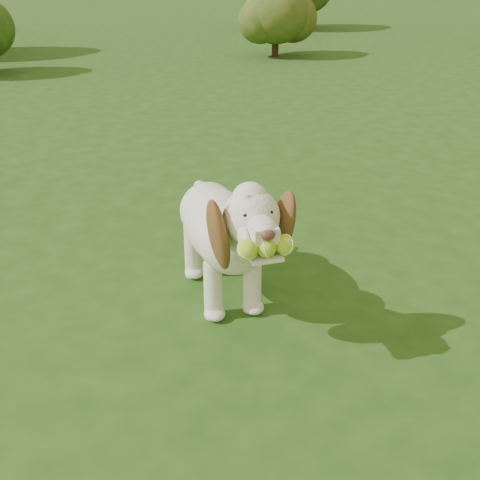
{
  "coord_description": "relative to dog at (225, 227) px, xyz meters",
  "views": [
    {
      "loc": [
        -0.29,
        -3.27,
        1.78
      ],
      "look_at": [
        -0.2,
        -0.61,
        0.5
      ],
      "focal_mm": 45.0,
      "sensor_mm": 36.0,
      "label": 1
    }
  ],
  "objects": [
    {
      "name": "dog",
      "position": [
        0.0,
        0.0,
        0.0
      ],
      "size": [
        0.66,
        1.3,
        0.86
      ],
      "rotation": [
        0.0,
        0.0,
        0.26
      ],
      "color": "white",
      "rests_on": "ground"
    },
    {
      "name": "shrub_c",
      "position": [
        1.05,
        8.8,
        0.29
      ],
      "size": [
        1.22,
        1.22,
        1.26
      ],
      "color": "#382314",
      "rests_on": "ground"
    },
    {
      "name": "ground",
      "position": [
        0.27,
        0.36,
        -0.46
      ],
      "size": [
        80.0,
        80.0,
        0.0
      ],
      "primitive_type": "plane",
      "color": "#224313",
      "rests_on": "ground"
    }
  ]
}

